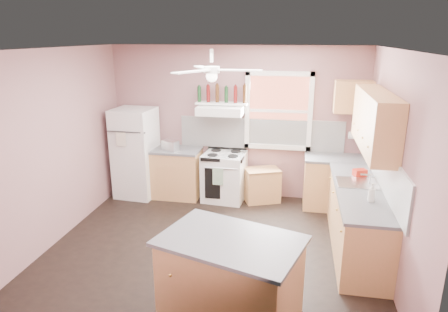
% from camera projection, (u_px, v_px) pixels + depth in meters
% --- Properties ---
extents(floor, '(4.50, 4.50, 0.00)m').
position_uv_depth(floor, '(213.00, 246.00, 5.64)').
color(floor, black).
rests_on(floor, ground).
extents(ceiling, '(4.50, 4.50, 0.00)m').
position_uv_depth(ceiling, '(211.00, 49.00, 4.85)').
color(ceiling, white).
rests_on(ceiling, ground).
extents(wall_back, '(4.50, 0.05, 2.70)m').
position_uv_depth(wall_back, '(236.00, 123.00, 7.15)').
color(wall_back, '#855C5D').
rests_on(wall_back, ground).
extents(wall_right, '(0.05, 4.00, 2.70)m').
position_uv_depth(wall_right, '(395.00, 165.00, 4.85)').
color(wall_right, '#855C5D').
rests_on(wall_right, ground).
extents(wall_left, '(0.05, 4.00, 2.70)m').
position_uv_depth(wall_left, '(55.00, 146.00, 5.64)').
color(wall_left, '#855C5D').
rests_on(wall_left, ground).
extents(backsplash_back, '(2.90, 0.03, 0.55)m').
position_uv_depth(backsplash_back, '(261.00, 134.00, 7.09)').
color(backsplash_back, white).
rests_on(backsplash_back, wall_back).
extents(backsplash_right, '(0.03, 2.60, 0.55)m').
position_uv_depth(backsplash_right, '(385.00, 170.00, 5.19)').
color(backsplash_right, white).
rests_on(backsplash_right, wall_right).
extents(window_view, '(1.00, 0.02, 1.20)m').
position_uv_depth(window_view, '(278.00, 111.00, 6.91)').
color(window_view, brown).
rests_on(window_view, wall_back).
extents(window_frame, '(1.16, 0.07, 1.36)m').
position_uv_depth(window_frame, '(278.00, 111.00, 6.88)').
color(window_frame, white).
rests_on(window_frame, wall_back).
extents(refrigerator, '(0.73, 0.72, 1.62)m').
position_uv_depth(refrigerator, '(136.00, 153.00, 7.24)').
color(refrigerator, white).
rests_on(refrigerator, floor).
extents(base_cabinet_left, '(0.90, 0.60, 0.86)m').
position_uv_depth(base_cabinet_left, '(176.00, 174.00, 7.30)').
color(base_cabinet_left, tan).
rests_on(base_cabinet_left, floor).
extents(counter_left, '(0.92, 0.62, 0.04)m').
position_uv_depth(counter_left, '(175.00, 150.00, 7.17)').
color(counter_left, '#505053').
rests_on(counter_left, base_cabinet_left).
extents(toaster, '(0.32, 0.25, 0.18)m').
position_uv_depth(toaster, '(170.00, 146.00, 7.03)').
color(toaster, silver).
rests_on(toaster, counter_left).
extents(stove, '(0.77, 0.70, 0.86)m').
position_uv_depth(stove, '(224.00, 177.00, 7.14)').
color(stove, white).
rests_on(stove, floor).
extents(range_hood, '(0.78, 0.50, 0.14)m').
position_uv_depth(range_hood, '(220.00, 110.00, 6.86)').
color(range_hood, white).
rests_on(range_hood, wall_back).
extents(bottle_shelf, '(0.90, 0.26, 0.03)m').
position_uv_depth(bottle_shelf, '(222.00, 103.00, 6.94)').
color(bottle_shelf, white).
rests_on(bottle_shelf, range_hood).
extents(cart, '(0.70, 0.59, 0.59)m').
position_uv_depth(cart, '(262.00, 185.00, 7.10)').
color(cart, tan).
rests_on(cart, floor).
extents(base_cabinet_corner, '(1.00, 0.60, 0.86)m').
position_uv_depth(base_cabinet_corner, '(334.00, 183.00, 6.81)').
color(base_cabinet_corner, tan).
rests_on(base_cabinet_corner, floor).
extents(base_cabinet_right, '(0.60, 2.20, 0.86)m').
position_uv_depth(base_cabinet_right, '(357.00, 220.00, 5.46)').
color(base_cabinet_right, tan).
rests_on(base_cabinet_right, floor).
extents(counter_corner, '(1.02, 0.62, 0.04)m').
position_uv_depth(counter_corner, '(336.00, 158.00, 6.68)').
color(counter_corner, '#505053').
rests_on(counter_corner, base_cabinet_corner).
extents(counter_right, '(0.62, 2.22, 0.04)m').
position_uv_depth(counter_right, '(359.00, 190.00, 5.33)').
color(counter_right, '#505053').
rests_on(counter_right, base_cabinet_right).
extents(sink, '(0.55, 0.45, 0.03)m').
position_uv_depth(sink, '(357.00, 183.00, 5.51)').
color(sink, silver).
rests_on(sink, counter_right).
extents(faucet, '(0.03, 0.03, 0.14)m').
position_uv_depth(faucet, '(370.00, 179.00, 5.46)').
color(faucet, silver).
rests_on(faucet, sink).
extents(upper_cabinet_right, '(0.33, 1.80, 0.76)m').
position_uv_depth(upper_cabinet_right, '(375.00, 121.00, 5.23)').
color(upper_cabinet_right, tan).
rests_on(upper_cabinet_right, wall_right).
extents(upper_cabinet_corner, '(0.60, 0.33, 0.52)m').
position_uv_depth(upper_cabinet_corner, '(353.00, 97.00, 6.47)').
color(upper_cabinet_corner, tan).
rests_on(upper_cabinet_corner, wall_back).
extents(paper_towel, '(0.26, 0.12, 0.12)m').
position_uv_depth(paper_towel, '(357.00, 136.00, 6.67)').
color(paper_towel, white).
rests_on(paper_towel, wall_back).
extents(island, '(1.52, 1.20, 0.86)m').
position_uv_depth(island, '(230.00, 280.00, 4.14)').
color(island, tan).
rests_on(island, floor).
extents(island_top, '(1.62, 1.30, 0.04)m').
position_uv_depth(island_top, '(231.00, 241.00, 4.01)').
color(island_top, '#505053').
rests_on(island_top, island).
extents(ceiling_fan_hub, '(0.20, 0.20, 0.08)m').
position_uv_depth(ceiling_fan_hub, '(212.00, 70.00, 4.93)').
color(ceiling_fan_hub, white).
rests_on(ceiling_fan_hub, ceiling).
extents(soap_bottle, '(0.11, 0.11, 0.24)m').
position_uv_depth(soap_bottle, '(372.00, 192.00, 4.87)').
color(soap_bottle, silver).
rests_on(soap_bottle, counter_right).
extents(red_caddy, '(0.21, 0.18, 0.10)m').
position_uv_depth(red_caddy, '(360.00, 173.00, 5.78)').
color(red_caddy, '#AA1C0E').
rests_on(red_caddy, counter_right).
extents(wine_bottles, '(0.86, 0.06, 0.31)m').
position_uv_depth(wine_bottles, '(222.00, 94.00, 6.89)').
color(wine_bottles, '#143819').
rests_on(wine_bottles, bottle_shelf).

